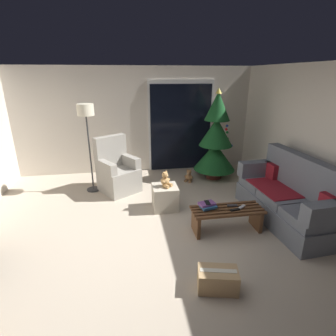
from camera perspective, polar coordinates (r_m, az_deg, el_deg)
The scene contains 18 objects.
ground_plane at distance 4.05m, azimuth -4.12°, elevation -15.10°, with size 7.00×7.00×0.00m, color #B2A38E.
wall_back at distance 6.47m, azimuth -7.02°, elevation 10.17°, with size 5.72×0.12×2.50m, color beige.
patio_door_frame at distance 6.56m, azimuth 2.76°, elevation 9.09°, with size 1.60×0.02×2.20m, color silver.
patio_door_glass at distance 6.55m, azimuth 2.79°, elevation 8.63°, with size 1.50×0.02×2.10m, color black.
couch at distance 4.74m, azimuth 24.81°, elevation -5.99°, with size 0.89×1.98×1.08m.
coffee_table at distance 4.20m, azimuth 12.71°, elevation -10.14°, with size 1.10×0.40×0.38m.
remote_black at distance 4.11m, azimuth 14.40°, elevation -8.79°, with size 0.04×0.16×0.02m, color black.
remote_silver at distance 4.22m, azimuth 15.77°, elevation -8.17°, with size 0.04×0.16×0.02m, color #ADADB2.
remote_graphite at distance 4.22m, azimuth 13.81°, elevation -7.94°, with size 0.04×0.16×0.02m, color #333338.
book_stack at distance 4.07m, azimuth 8.56°, elevation -8.06°, with size 0.28×0.24×0.10m.
cell_phone at distance 4.04m, azimuth 8.58°, elevation -7.45°, with size 0.07×0.14×0.01m, color black.
christmas_tree at distance 6.03m, azimuth 10.34°, elevation 5.93°, with size 0.95×0.95×2.04m.
armchair at distance 5.51m, azimuth -10.96°, elevation -0.91°, with size 0.95×0.95×1.13m.
floor_lamp at distance 5.37m, azimuth -17.36°, elevation 10.24°, with size 0.32×0.32×1.78m.
ottoman at distance 4.75m, azimuth -0.65°, elevation -6.40°, with size 0.44×0.44×0.43m, color #B2A893.
teddy_bear_honey at distance 4.61m, azimuth -0.56°, elevation -2.66°, with size 0.21×0.21×0.29m.
teddy_bear_chestnut_by_tree at distance 5.98m, azimuth 4.54°, elevation -1.80°, with size 0.21×0.22×0.29m.
cardboard_box_taped_mid_floor at distance 3.26m, azimuth 10.78°, elevation -22.76°, with size 0.50×0.36×0.25m.
Camera 1 is at (-0.26, -3.32, 2.31)m, focal length 28.00 mm.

